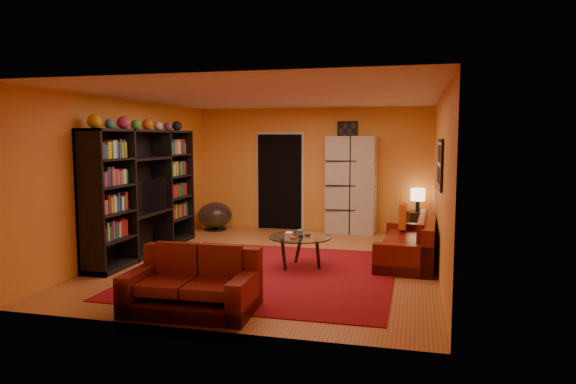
% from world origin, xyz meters
% --- Properties ---
extents(floor, '(6.00, 6.00, 0.00)m').
position_xyz_m(floor, '(0.00, 0.00, 0.00)').
color(floor, '#96592E').
rests_on(floor, ground).
extents(ceiling, '(6.00, 6.00, 0.00)m').
position_xyz_m(ceiling, '(0.00, 0.00, 2.60)').
color(ceiling, white).
rests_on(ceiling, wall_back).
extents(wall_back, '(6.00, 0.00, 6.00)m').
position_xyz_m(wall_back, '(0.00, 3.00, 1.30)').
color(wall_back, orange).
rests_on(wall_back, floor).
extents(wall_front, '(6.00, 0.00, 6.00)m').
position_xyz_m(wall_front, '(0.00, -3.00, 1.30)').
color(wall_front, orange).
rests_on(wall_front, floor).
extents(wall_left, '(0.00, 6.00, 6.00)m').
position_xyz_m(wall_left, '(-2.50, 0.00, 1.30)').
color(wall_left, orange).
rests_on(wall_left, floor).
extents(wall_right, '(0.00, 6.00, 6.00)m').
position_xyz_m(wall_right, '(2.50, 0.00, 1.30)').
color(wall_right, orange).
rests_on(wall_right, floor).
extents(rug, '(3.60, 3.60, 0.01)m').
position_xyz_m(rug, '(0.10, -0.70, 0.01)').
color(rug, '#610B13').
rests_on(rug, floor).
extents(doorway, '(0.95, 0.10, 2.04)m').
position_xyz_m(doorway, '(-0.70, 2.96, 1.02)').
color(doorway, black).
rests_on(doorway, floor).
extents(wall_art_right, '(0.03, 1.00, 0.70)m').
position_xyz_m(wall_art_right, '(2.48, -0.30, 1.60)').
color(wall_art_right, black).
rests_on(wall_art_right, wall_right).
extents(wall_art_back, '(0.42, 0.03, 0.52)m').
position_xyz_m(wall_art_back, '(0.75, 2.98, 2.05)').
color(wall_art_back, black).
rests_on(wall_art_back, wall_back).
extents(entertainment_unit, '(0.45, 3.00, 2.10)m').
position_xyz_m(entertainment_unit, '(-2.27, 0.00, 1.05)').
color(entertainment_unit, black).
rests_on(entertainment_unit, floor).
extents(tv, '(0.97, 0.13, 0.56)m').
position_xyz_m(tv, '(-2.23, -0.07, 1.00)').
color(tv, black).
rests_on(tv, entertainment_unit).
extents(sofa, '(0.95, 2.11, 0.85)m').
position_xyz_m(sofa, '(2.13, 0.54, 0.29)').
color(sofa, '#510F0A').
rests_on(sofa, rug).
extents(loveseat, '(1.47, 0.91, 0.85)m').
position_xyz_m(loveseat, '(-0.28, -2.42, 0.29)').
color(loveseat, '#510F0A').
rests_on(loveseat, rug).
extents(throw_pillow, '(0.12, 0.42, 0.42)m').
position_xyz_m(throw_pillow, '(1.95, 1.22, 0.63)').
color(throw_pillow, '#DE5B18').
rests_on(throw_pillow, sofa).
extents(coffee_table, '(0.95, 0.95, 0.47)m').
position_xyz_m(coffee_table, '(0.48, -0.28, 0.43)').
color(coffee_table, silver).
rests_on(coffee_table, floor).
extents(storage_cabinet, '(1.03, 0.52, 2.00)m').
position_xyz_m(storage_cabinet, '(0.86, 2.80, 1.00)').
color(storage_cabinet, '#B2AEA4').
rests_on(storage_cabinet, floor).
extents(bowl_chair, '(0.73, 0.73, 0.59)m').
position_xyz_m(bowl_chair, '(-2.00, 2.44, 0.32)').
color(bowl_chair, black).
rests_on(bowl_chair, floor).
extents(side_table, '(0.49, 0.49, 0.50)m').
position_xyz_m(side_table, '(2.20, 2.75, 0.25)').
color(side_table, black).
rests_on(side_table, floor).
extents(table_lamp, '(0.28, 0.28, 0.47)m').
position_xyz_m(table_lamp, '(2.20, 2.75, 0.83)').
color(table_lamp, black).
rests_on(table_lamp, side_table).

